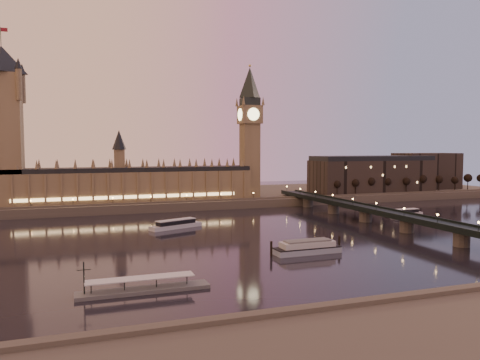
% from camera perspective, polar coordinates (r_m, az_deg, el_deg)
% --- Properties ---
extents(ground, '(700.00, 700.00, 0.00)m').
position_cam_1_polar(ground, '(241.10, -0.77, -6.92)').
color(ground, black).
rests_on(ground, ground).
extents(far_embankment, '(560.00, 130.00, 6.00)m').
position_cam_1_polar(far_embankment, '(405.65, -4.18, -2.03)').
color(far_embankment, '#423D35').
rests_on(far_embankment, ground).
extents(palace_of_westminster, '(180.00, 26.62, 52.00)m').
position_cam_1_polar(palace_of_westminster, '(348.01, -13.48, -0.04)').
color(palace_of_westminster, brown).
rests_on(palace_of_westminster, ground).
extents(victoria_tower, '(31.68, 31.68, 118.00)m').
position_cam_1_polar(victoria_tower, '(348.83, -26.87, 6.89)').
color(victoria_tower, brown).
rests_on(victoria_tower, ground).
extents(big_ben, '(17.68, 17.68, 104.00)m').
position_cam_1_polar(big_ben, '(369.22, 1.20, 6.86)').
color(big_ben, brown).
rests_on(big_ben, ground).
extents(westminster_bridge, '(13.20, 260.00, 15.30)m').
position_cam_1_polar(westminster_bridge, '(282.56, 17.18, -4.34)').
color(westminster_bridge, black).
rests_on(westminster_bridge, ground).
extents(city_block, '(155.00, 45.00, 34.00)m').
position_cam_1_polar(city_block, '(447.04, 17.90, 0.83)').
color(city_block, black).
rests_on(city_block, ground).
extents(bare_tree_0, '(6.71, 6.71, 13.65)m').
position_cam_1_polar(bare_tree_0, '(390.34, 11.70, -0.39)').
color(bare_tree_0, black).
rests_on(bare_tree_0, ground).
extents(bare_tree_1, '(6.71, 6.71, 13.65)m').
position_cam_1_polar(bare_tree_1, '(399.45, 13.81, -0.33)').
color(bare_tree_1, black).
rests_on(bare_tree_1, ground).
extents(bare_tree_2, '(6.71, 6.71, 13.65)m').
position_cam_1_polar(bare_tree_2, '(409.08, 15.83, -0.26)').
color(bare_tree_2, black).
rests_on(bare_tree_2, ground).
extents(bare_tree_3, '(6.71, 6.71, 13.65)m').
position_cam_1_polar(bare_tree_3, '(419.19, 17.75, -0.20)').
color(bare_tree_3, black).
rests_on(bare_tree_3, ground).
extents(bare_tree_4, '(6.71, 6.71, 13.65)m').
position_cam_1_polar(bare_tree_4, '(429.74, 19.57, -0.14)').
color(bare_tree_4, black).
rests_on(bare_tree_4, ground).
extents(bare_tree_5, '(6.71, 6.71, 13.65)m').
position_cam_1_polar(bare_tree_5, '(440.72, 21.31, -0.09)').
color(bare_tree_5, black).
rests_on(bare_tree_5, ground).
extents(bare_tree_6, '(6.71, 6.71, 13.65)m').
position_cam_1_polar(bare_tree_6, '(452.08, 22.96, -0.03)').
color(bare_tree_6, black).
rests_on(bare_tree_6, ground).
extents(bare_tree_7, '(6.71, 6.71, 13.65)m').
position_cam_1_polar(bare_tree_7, '(463.79, 24.53, 0.02)').
color(bare_tree_7, black).
rests_on(bare_tree_7, ground).
extents(bare_tree_8, '(6.71, 6.71, 13.65)m').
position_cam_1_polar(bare_tree_8, '(475.84, 26.03, 0.07)').
color(bare_tree_8, black).
rests_on(bare_tree_8, ground).
extents(cruise_boat_a, '(31.59, 17.85, 5.01)m').
position_cam_1_polar(cruise_boat_a, '(267.78, -7.82, -5.38)').
color(cruise_boat_a, silver).
rests_on(cruise_boat_a, ground).
extents(cruise_boat_c, '(22.61, 6.76, 4.49)m').
position_cam_1_polar(cruise_boat_c, '(333.42, 19.63, -3.75)').
color(cruise_boat_c, silver).
rests_on(cruise_boat_c, ground).
extents(moored_barge, '(34.23, 8.82, 6.27)m').
position_cam_1_polar(moored_barge, '(205.74, 8.21, -8.13)').
color(moored_barge, '#8F9EB6').
rests_on(moored_barge, ground).
extents(pontoon_pier, '(41.84, 6.97, 11.16)m').
position_cam_1_polar(pontoon_pier, '(155.04, -11.72, -12.79)').
color(pontoon_pier, '#595B5E').
rests_on(pontoon_pier, ground).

